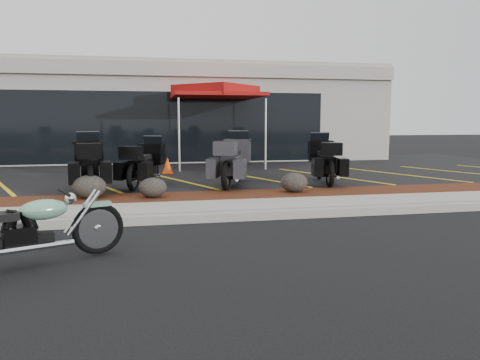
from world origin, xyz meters
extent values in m
plane|color=black|center=(0.00, 0.00, 0.00)|extent=(90.00, 90.00, 0.00)
cube|color=gray|center=(0.00, 0.90, 0.07)|extent=(24.00, 0.25, 0.15)
cube|color=gray|center=(0.00, 1.60, 0.07)|extent=(24.00, 1.20, 0.15)
cube|color=black|center=(0.00, 2.80, 0.08)|extent=(24.00, 1.20, 0.16)
cube|color=black|center=(0.00, 8.20, 0.07)|extent=(26.00, 9.60, 0.15)
cube|color=gray|center=(0.00, 14.50, 2.00)|extent=(18.00, 8.00, 4.00)
cube|color=black|center=(0.00, 10.52, 1.50)|extent=(12.00, 0.06, 2.60)
cube|color=gray|center=(0.00, 10.49, 3.60)|extent=(18.00, 0.30, 0.50)
ellipsoid|color=black|center=(-1.95, 2.86, 0.40)|extent=(0.68, 0.57, 0.48)
ellipsoid|color=black|center=(-0.68, 2.72, 0.37)|extent=(0.58, 0.48, 0.41)
ellipsoid|color=black|center=(2.42, 2.83, 0.38)|extent=(0.61, 0.51, 0.43)
cone|color=#FE4808|center=(-0.15, 7.29, 0.39)|extent=(0.35, 0.35, 0.48)
cylinder|color=silver|center=(0.21, 7.78, 1.30)|extent=(0.06, 0.06, 2.30)
cylinder|color=silver|center=(3.01, 7.70, 1.30)|extent=(0.06, 0.06, 2.30)
cylinder|color=silver|center=(0.29, 10.58, 1.30)|extent=(0.06, 0.06, 2.30)
cylinder|color=silver|center=(3.09, 10.50, 1.30)|extent=(0.06, 0.06, 2.30)
cube|color=#9A100E|center=(1.65, 9.14, 2.60)|extent=(3.08, 3.08, 0.12)
cube|color=#9A100E|center=(1.65, 9.14, 2.77)|extent=(3.11, 3.11, 0.35)
camera|label=1|loc=(-0.84, -7.02, 1.74)|focal=35.00mm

